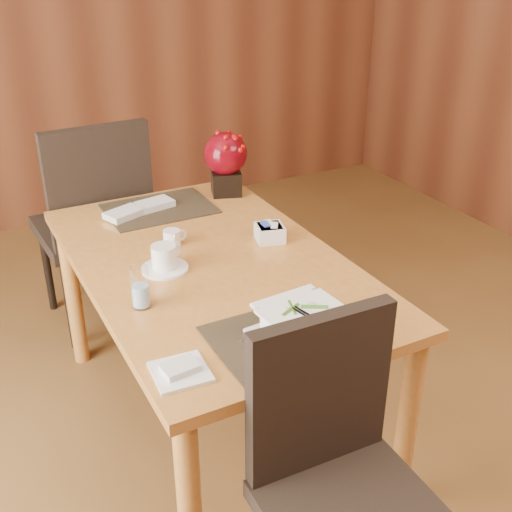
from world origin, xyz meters
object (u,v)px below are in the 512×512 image
berry_decor (226,159)px  sugar_caddy (270,233)px  bread_plate (180,372)px  near_chair (339,469)px  far_chair (96,217)px  creamer_jug (172,238)px  coffee_cup (164,260)px  dining_table (212,284)px  soup_setting (304,327)px  water_glass (140,287)px

berry_decor → sugar_caddy: bearing=-96.9°
bread_plate → near_chair: 0.50m
berry_decor → far_chair: far_chair is taller
creamer_jug → sugar_caddy: size_ratio=0.81×
bread_plate → coffee_cup: bearing=73.4°
coffee_cup → creamer_jug: bearing=61.6°
dining_table → near_chair: bearing=-92.2°
sugar_caddy → berry_decor: berry_decor is taller
bread_plate → berry_decor: bearing=59.3°
sugar_caddy → bread_plate: 0.88m
dining_table → far_chair: (-0.19, 0.93, -0.05)m
creamer_jug → sugar_caddy: 0.38m
coffee_cup → soup_setting: bearing=-71.6°
bread_plate → far_chair: far_chair is taller
soup_setting → berry_decor: 1.22m
berry_decor → far_chair: 0.70m
sugar_caddy → far_chair: 1.00m
coffee_cup → far_chair: far_chair is taller
coffee_cup → bread_plate: size_ratio=1.12×
creamer_jug → sugar_caddy: (0.35, -0.14, 0.00)m
near_chair → creamer_jug: bearing=93.8°
water_glass → far_chair: 1.14m
soup_setting → berry_decor: berry_decor is taller
dining_table → creamer_jug: 0.24m
coffee_cup → near_chair: bearing=-81.2°
water_glass → berry_decor: (0.66, 0.77, 0.09)m
dining_table → berry_decor: (0.34, 0.58, 0.26)m
soup_setting → berry_decor: bearing=70.9°
bread_plate → near_chair: near_chair is taller
near_chair → dining_table: bearing=89.4°
creamer_jug → bread_plate: (-0.27, -0.76, -0.03)m
water_glass → coffee_cup: bearing=52.5°
dining_table → creamer_jug: bearing=112.0°
far_chair → dining_table: bearing=99.3°
dining_table → water_glass: water_glass is taller
far_chair → coffee_cup: bearing=88.7°
creamer_jug → far_chair: 0.76m
dining_table → coffee_cup: 0.22m
dining_table → near_chair: near_chair is taller
soup_setting → berry_decor: (0.31, 1.18, 0.11)m
near_chair → water_glass: bearing=114.0°
dining_table → bread_plate: size_ratio=10.06×
water_glass → sugar_caddy: size_ratio=1.37×
bread_plate → far_chair: (0.16, 1.50, -0.15)m
near_chair → far_chair: size_ratio=0.89×
dining_table → soup_setting: bearing=-87.3°
dining_table → bread_plate: (-0.35, -0.57, 0.10)m
far_chair → near_chair: bearing=92.6°
dining_table → bread_plate: bearing=-121.4°
soup_setting → far_chair: 1.55m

